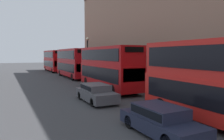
{
  "coord_description": "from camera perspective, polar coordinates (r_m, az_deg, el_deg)",
  "views": [
    {
      "loc": [
        -8.07,
        -1.46,
        3.63
      ],
      "look_at": [
        0.48,
        15.73,
        2.26
      ],
      "focal_mm": 35.0,
      "sensor_mm": 36.0,
      "label": 1
    }
  ],
  "objects": [
    {
      "name": "bus_third_in_queue",
      "position": [
        34.58,
        -10.19,
        2.08
      ],
      "size": [
        2.59,
        10.66,
        4.46
      ],
      "color": "#A80F14",
      "rests_on": "ground"
    },
    {
      "name": "car_hatchback",
      "position": [
        16.83,
        -4.19,
        -5.86
      ],
      "size": [
        1.86,
        4.39,
        1.36
      ],
      "color": "#47474C",
      "rests_on": "ground"
    },
    {
      "name": "street_lamp",
      "position": [
        33.17,
        -6.41,
        4.45
      ],
      "size": [
        0.44,
        0.44,
        6.19
      ],
      "color": "black",
      "rests_on": "ground"
    },
    {
      "name": "car_dark_sedan",
      "position": [
        10.34,
        12.51,
        -12.43
      ],
      "size": [
        1.82,
        4.36,
        1.32
      ],
      "color": "#1E2338",
      "rests_on": "ground"
    },
    {
      "name": "bus_second_in_queue",
      "position": [
        22.51,
        -0.96,
        1.02
      ],
      "size": [
        2.59,
        10.09,
        4.4
      ],
      "color": "#B20C0F",
      "rests_on": "ground"
    },
    {
      "name": "bus_trailing",
      "position": [
        48.28,
        -14.9,
        2.56
      ],
      "size": [
        2.59,
        11.01,
        4.45
      ],
      "color": "#B20C0F",
      "rests_on": "ground"
    }
  ]
}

